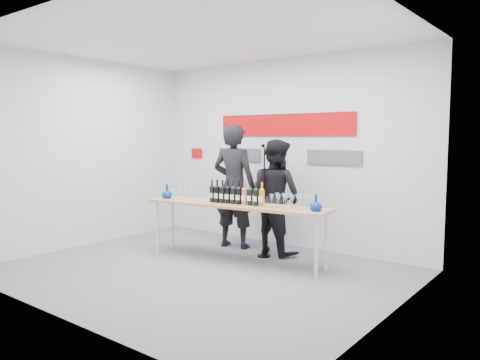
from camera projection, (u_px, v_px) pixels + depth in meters
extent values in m
plane|color=slate|center=(201.00, 271.00, 6.13)|extent=(5.00, 5.00, 0.00)
cube|color=silver|center=(284.00, 153.00, 7.56)|extent=(5.00, 0.04, 3.00)
cube|color=#C00809|center=(283.00, 125.00, 7.50)|extent=(2.50, 0.02, 0.35)
cube|color=#59595E|center=(239.00, 155.00, 8.09)|extent=(0.90, 0.02, 0.22)
cube|color=#59595E|center=(334.00, 157.00, 6.99)|extent=(0.90, 0.02, 0.22)
cube|color=#C00809|center=(197.00, 153.00, 8.70)|extent=(0.25, 0.02, 0.18)
cube|color=tan|center=(236.00, 205.00, 6.56)|extent=(2.79, 0.90, 0.04)
cylinder|color=silver|center=(157.00, 227.00, 7.09)|extent=(0.05, 0.05, 0.79)
cylinder|color=silver|center=(316.00, 247.00, 5.80)|extent=(0.05, 0.05, 0.79)
cylinder|color=silver|center=(172.00, 223.00, 7.40)|extent=(0.05, 0.05, 0.79)
cylinder|color=silver|center=(327.00, 242.00, 6.11)|extent=(0.05, 0.05, 0.79)
imported|color=black|center=(234.00, 186.00, 7.39)|extent=(0.80, 0.60, 1.97)
imported|color=black|center=(276.00, 197.00, 7.02)|extent=(0.95, 0.81, 1.72)
cylinder|color=black|center=(264.00, 256.00, 6.88)|extent=(0.19, 0.19, 0.02)
cylinder|color=black|center=(264.00, 202.00, 6.81)|extent=(0.02, 0.02, 1.61)
sphere|color=black|center=(263.00, 146.00, 6.71)|extent=(0.05, 0.05, 0.05)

